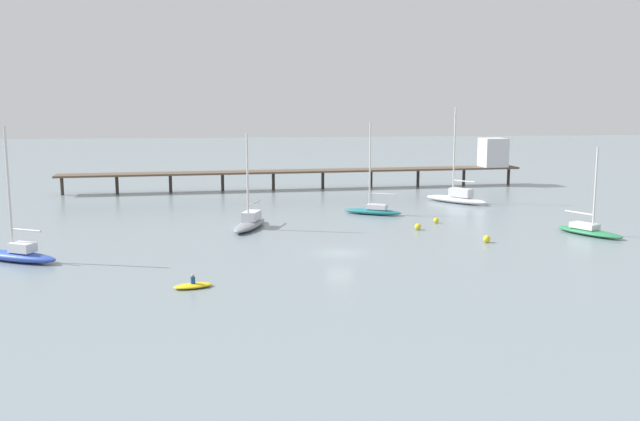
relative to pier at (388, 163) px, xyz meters
name	(u,v)px	position (x,y,z in m)	size (l,w,h in m)	color
ground_plane	(340,253)	(-15.12, -49.32, -4.08)	(400.00, 400.00, 0.00)	gray
pier	(388,163)	(0.00, 0.00, 0.00)	(75.86, 9.45, 8.02)	brown
sailboat_white	(457,197)	(6.15, -18.68, -3.19)	(8.13, 8.98, 13.55)	white
sailboat_blue	(18,253)	(-45.09, -49.41, -3.30)	(8.81, 6.00, 12.45)	#2D4CB7
sailboat_teal	(373,209)	(-7.64, -27.19, -3.37)	(7.68, 5.26, 11.86)	#1E727A
sailboat_gray	(250,222)	(-23.57, -35.06, -3.33)	(5.09, 9.43, 10.98)	gray
sailboat_green	(589,230)	(13.35, -43.31, -3.50)	(5.86, 8.11, 9.69)	#287F4C
dinghy_yellow	(193,285)	(-28.49, -60.48, -3.88)	(3.39, 2.23, 1.14)	yellow
mooring_buoy_outer	(436,220)	(-1.26, -34.22, -3.76)	(0.64, 0.64, 0.64)	yellow
mooring_buoy_inner	(487,239)	(0.80, -46.06, -3.70)	(0.77, 0.77, 0.77)	yellow
mooring_buoy_far	(418,227)	(-4.55, -38.28, -3.72)	(0.73, 0.73, 0.73)	yellow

